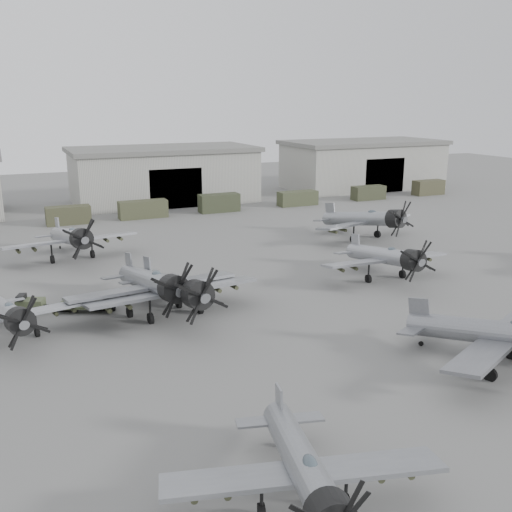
{
  "coord_description": "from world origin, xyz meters",
  "views": [
    {
      "loc": [
        -23.71,
        -27.58,
        15.78
      ],
      "look_at": [
        -3.92,
        16.82,
        2.5
      ],
      "focal_mm": 40.0,
      "sensor_mm": 36.0,
      "label": 1
    }
  ],
  "objects": [
    {
      "name": "support_truck_3",
      "position": [
        -6.33,
        50.0,
        1.22
      ],
      "size": [
        6.66,
        2.2,
        2.43
      ],
      "primitive_type": "cube",
      "color": "#3F422B",
      "rests_on": "ground"
    },
    {
      "name": "aircraft_near_0",
      "position": [
        -14.27,
        -11.09,
        2.05
      ],
      "size": [
        11.32,
        10.19,
        4.5
      ],
      "rotation": [
        0.0,
        0.0,
        -0.25
      ],
      "color": "gray",
      "rests_on": "ground"
    },
    {
      "name": "aircraft_extra_61",
      "position": [
        -14.03,
        13.18,
        2.4
      ],
      "size": [
        13.27,
        11.94,
        5.28
      ],
      "rotation": [
        0.0,
        0.0,
        0.11
      ],
      "color": "gray",
      "rests_on": "ground"
    },
    {
      "name": "aircraft_mid_1",
      "position": [
        -12.89,
        11.31,
        2.4
      ],
      "size": [
        13.27,
        11.94,
        5.28
      ],
      "rotation": [
        0.0,
        0.0,
        0.11
      ],
      "color": "gray",
      "rests_on": "ground"
    },
    {
      "name": "aircraft_far_1",
      "position": [
        14.53,
        26.42,
        2.49
      ],
      "size": [
        13.76,
        12.39,
        5.47
      ],
      "rotation": [
        0.0,
        0.0,
        0.23
      ],
      "color": "gray",
      "rests_on": "ground"
    },
    {
      "name": "support_truck_7",
      "position": [
        43.57,
        50.0,
        1.25
      ],
      "size": [
        5.54,
        2.2,
        2.51
      ],
      "primitive_type": "cube",
      "color": "#41402A",
      "rests_on": "ground"
    },
    {
      "name": "support_truck_6",
      "position": [
        31.13,
        50.0,
        1.13
      ],
      "size": [
        5.59,
        2.2,
        2.25
      ],
      "primitive_type": "cube",
      "color": "#363A25",
      "rests_on": "ground"
    },
    {
      "name": "support_truck_4",
      "position": [
        4.94,
        50.0,
        1.31
      ],
      "size": [
        5.92,
        2.2,
        2.62
      ],
      "primitive_type": "cube",
      "color": "#333925",
      "rests_on": "ground"
    },
    {
      "name": "ground",
      "position": [
        0.0,
        0.0,
        0.0
      ],
      "size": [
        220.0,
        220.0,
        0.0
      ],
      "primitive_type": "plane",
      "color": "#5F5F5C",
      "rests_on": "ground"
    },
    {
      "name": "aircraft_near_1",
      "position": [
        2.84,
        -4.9,
        2.29
      ],
      "size": [
        12.29,
        11.15,
        5.04
      ],
      "rotation": [
        0.0,
        0.0,
        0.43
      ],
      "color": "gray",
      "rests_on": "ground"
    },
    {
      "name": "support_truck_2",
      "position": [
        -16.28,
        50.0,
        1.19
      ],
      "size": [
        5.67,
        2.2,
        2.38
      ],
      "primitive_type": "cube",
      "color": "#3C3D28",
      "rests_on": "ground"
    },
    {
      "name": "hangar_center",
      "position": [
        0.0,
        61.96,
        4.37
      ],
      "size": [
        29.0,
        14.8,
        8.7
      ],
      "color": "#A9A99E",
      "rests_on": "ground"
    },
    {
      "name": "hangar_right",
      "position": [
        38.0,
        61.96,
        4.37
      ],
      "size": [
        29.0,
        14.8,
        8.7
      ],
      "color": "#A9A99E",
      "rests_on": "ground"
    },
    {
      "name": "support_truck_5",
      "position": [
        17.95,
        50.0,
        1.11
      ],
      "size": [
        6.24,
        2.2,
        2.22
      ],
      "primitive_type": "cube",
      "color": "#3D422B",
      "rests_on": "ground"
    },
    {
      "name": "aircraft_mid_0",
      "position": [
        -24.31,
        11.61,
        2.07
      ],
      "size": [
        11.44,
        10.3,
        4.54
      ],
      "rotation": [
        0.0,
        0.0,
        0.2
      ],
      "color": "#999CA2",
      "rests_on": "ground"
    },
    {
      "name": "tug_trailer",
      "position": [
        -21.28,
        16.65,
        0.55
      ],
      "size": [
        7.25,
        3.88,
        1.46
      ],
      "rotation": [
        0.0,
        0.0,
        -0.37
      ],
      "color": "#424B31",
      "rests_on": "ground"
    },
    {
      "name": "aircraft_far_0",
      "position": [
        -17.97,
        31.13,
        2.43
      ],
      "size": [
        13.46,
        12.11,
        5.35
      ],
      "rotation": [
        0.0,
        0.0,
        0.13
      ],
      "color": "#9C9EA5",
      "rests_on": "ground"
    },
    {
      "name": "aircraft_mid_2",
      "position": [
        7.18,
        12.65,
        2.22
      ],
      "size": [
        12.16,
        10.94,
        4.87
      ],
      "rotation": [
        0.0,
        0.0,
        -0.03
      ],
      "color": "#989AA0",
      "rests_on": "ground"
    }
  ]
}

